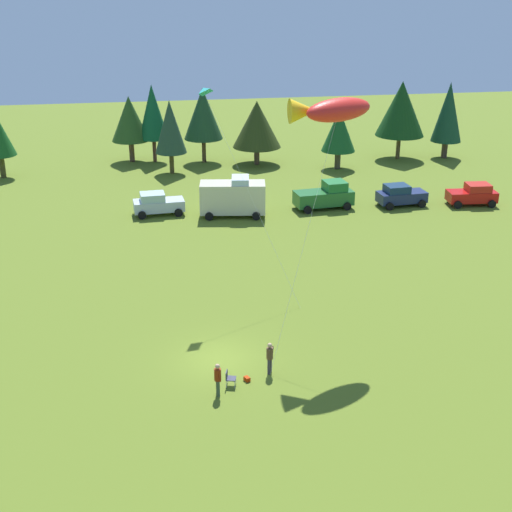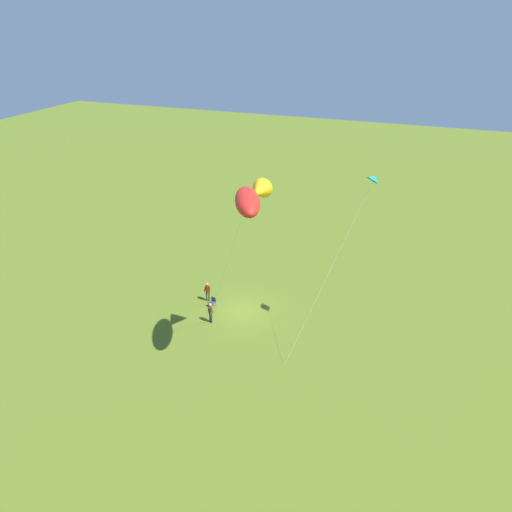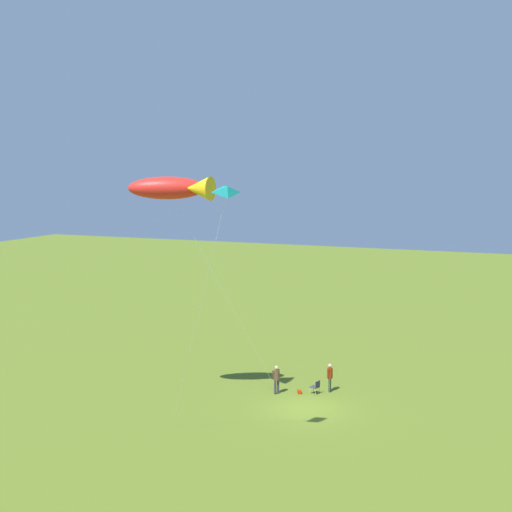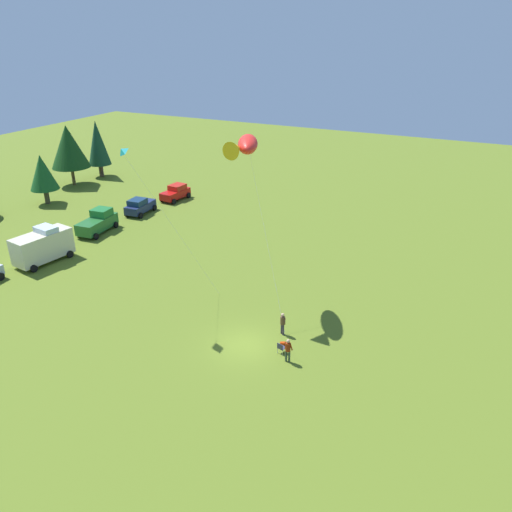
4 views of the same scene
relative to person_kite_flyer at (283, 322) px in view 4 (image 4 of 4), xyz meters
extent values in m
plane|color=#566A1E|center=(-2.41, 1.82, -1.02)|extent=(160.00, 160.00, 0.00)
cylinder|color=#36313D|center=(0.06, 0.09, -0.60)|extent=(0.14, 0.14, 0.85)
cylinder|color=#36313D|center=(-0.07, -0.09, -0.60)|extent=(0.14, 0.14, 0.85)
cylinder|color=brown|center=(0.00, 0.00, 0.14)|extent=(0.47, 0.47, 0.62)
sphere|color=tan|center=(0.00, 0.00, 0.60)|extent=(0.24, 0.24, 0.24)
cylinder|color=brown|center=(0.16, 0.13, 0.17)|extent=(0.18, 0.21, 0.56)
cylinder|color=brown|center=(-0.07, -0.20, 0.17)|extent=(0.13, 0.13, 0.55)
cube|color=#323446|center=(-2.12, -0.88, -0.60)|extent=(0.59, 0.59, 0.04)
cube|color=#323446|center=(-2.33, -0.82, -0.40)|extent=(0.17, 0.47, 0.40)
cylinder|color=#A5A8AD|center=(-1.86, -0.73, -0.81)|extent=(0.03, 0.03, 0.42)
cylinder|color=#A5A8AD|center=(-1.97, -1.14, -0.81)|extent=(0.03, 0.03, 0.42)
cylinder|color=#A5A8AD|center=(-2.26, -0.62, -0.81)|extent=(0.03, 0.03, 0.42)
cylinder|color=#A5A8AD|center=(-2.37, -1.03, -0.81)|extent=(0.03, 0.03, 0.42)
cylinder|color=#334531|center=(-2.86, -1.50, -0.60)|extent=(0.14, 0.14, 0.85)
cylinder|color=#334531|center=(-2.84, -1.72, -0.60)|extent=(0.14, 0.14, 0.85)
cylinder|color=maroon|center=(-2.85, -1.61, 0.14)|extent=(0.38, 0.38, 0.62)
sphere|color=tan|center=(-2.85, -1.61, 0.60)|extent=(0.24, 0.24, 0.24)
cylinder|color=maroon|center=(-2.81, -1.41, 0.17)|extent=(0.10, 0.13, 0.55)
cylinder|color=maroon|center=(-2.77, -1.81, 0.17)|extent=(0.12, 0.25, 0.55)
cube|color=#AE2A05|center=(-1.27, -0.56, -0.91)|extent=(0.34, 0.38, 0.22)
cylinder|color=black|center=(-3.13, 25.62, -0.68)|extent=(0.69, 0.26, 0.68)
cube|color=beige|center=(1.39, 25.18, 0.57)|extent=(5.66, 2.95, 2.50)
cube|color=silver|center=(2.03, 25.09, 2.07)|extent=(1.68, 2.20, 0.50)
cylinder|color=black|center=(3.48, 26.08, -0.68)|extent=(0.70, 0.32, 0.68)
cylinder|color=black|center=(3.14, 23.73, -0.68)|extent=(0.70, 0.32, 0.68)
cylinder|color=black|center=(-0.36, 26.64, -0.68)|extent=(0.70, 0.32, 0.68)
cylinder|color=black|center=(-0.71, 24.29, -0.68)|extent=(0.70, 0.32, 0.68)
cube|color=#23602A|center=(9.37, 25.91, -0.08)|extent=(5.19, 2.53, 1.20)
cube|color=#1B672A|center=(10.37, 26.02, 0.92)|extent=(1.99, 2.02, 0.80)
cylinder|color=black|center=(11.05, 27.19, -0.68)|extent=(0.70, 0.29, 0.68)
cylinder|color=black|center=(11.28, 25.02, -0.68)|extent=(0.70, 0.29, 0.68)
cylinder|color=black|center=(7.47, 26.80, -0.68)|extent=(0.70, 0.29, 0.68)
cylinder|color=black|center=(7.70, 24.63, -0.68)|extent=(0.70, 0.29, 0.68)
cube|color=#1B264C|center=(16.31, 25.54, -0.23)|extent=(4.33, 2.14, 0.90)
cube|color=#122B47|center=(15.80, 25.49, 0.54)|extent=(2.13, 1.81, 0.65)
cylinder|color=black|center=(14.88, 24.43, -0.68)|extent=(0.70, 0.27, 0.68)
cylinder|color=black|center=(14.72, 26.40, -0.68)|extent=(0.70, 0.27, 0.68)
cylinder|color=black|center=(17.89, 24.67, -0.68)|extent=(0.70, 0.27, 0.68)
cylinder|color=black|center=(17.73, 26.65, -0.68)|extent=(0.70, 0.27, 0.68)
cube|color=red|center=(22.43, 24.76, -0.23)|extent=(4.33, 2.13, 0.90)
cube|color=red|center=(22.93, 24.72, 0.54)|extent=(2.13, 1.81, 0.65)
cylinder|color=black|center=(24.01, 25.63, -0.68)|extent=(0.70, 0.27, 0.68)
cylinder|color=black|center=(23.85, 23.65, -0.68)|extent=(0.70, 0.27, 0.68)
cylinder|color=black|center=(21.00, 25.87, -0.68)|extent=(0.70, 0.27, 0.68)
cylinder|color=black|center=(20.84, 23.90, -0.68)|extent=(0.70, 0.27, 0.68)
cylinder|color=#423D2A|center=(14.04, 38.40, -0.08)|extent=(0.60, 0.60, 1.88)
cone|color=#164C1D|center=(14.04, 38.40, 3.01)|extent=(3.47, 3.47, 4.30)
cylinder|color=brown|center=(21.63, 41.39, 0.26)|extent=(0.44, 0.44, 2.57)
cone|color=#133B14|center=(21.63, 41.39, 4.42)|extent=(5.20, 5.20, 5.75)
cylinder|color=#44362A|center=(26.82, 41.02, -0.11)|extent=(0.64, 0.64, 1.83)
cone|color=#143B24|center=(26.82, 41.02, 3.98)|extent=(3.25, 3.25, 6.33)
ellipsoid|color=red|center=(4.49, 5.01, 11.45)|extent=(4.42, 3.13, 1.24)
cone|color=yellow|center=(2.60, 5.01, 11.45)|extent=(1.47, 1.30, 1.30)
sphere|color=yellow|center=(5.65, 5.41, 11.59)|extent=(0.32, 0.32, 0.32)
cylinder|color=silver|center=(2.23, 2.38, 5.22)|extent=(4.54, 5.27, 12.47)
cylinder|color=#4C3823|center=(-0.03, -0.24, -1.02)|extent=(0.04, 0.04, 0.01)
pyramid|color=teal|center=(-2.03, 11.37, 11.61)|extent=(1.14, 1.13, 0.62)
cylinder|color=silver|center=(0.62, 9.22, 5.23)|extent=(5.17, 4.17, 12.50)
cylinder|color=#4C3823|center=(3.20, 7.14, -1.02)|extent=(0.04, 0.04, 0.01)
camera|label=1|loc=(-5.76, -31.18, 18.37)|focal=50.00mm
camera|label=2|loc=(29.94, 15.10, 21.64)|focal=35.00mm
camera|label=3|loc=(-14.69, 38.94, 12.62)|focal=50.00mm
camera|label=4|loc=(-28.27, -11.76, 19.28)|focal=35.00mm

